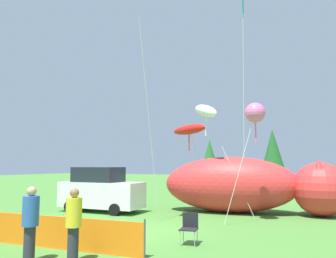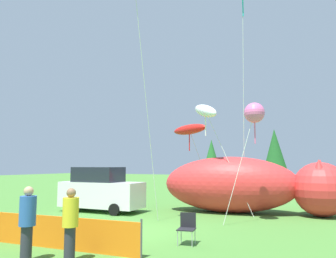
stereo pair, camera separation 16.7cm
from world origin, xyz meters
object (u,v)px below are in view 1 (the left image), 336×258
Objects in this scene: kite_pink_octopus at (255,113)px; kite_red_lizard at (189,130)px; inflatable_cat at (247,187)px; kite_white_ghost at (206,111)px; parked_car at (101,190)px; folding_chair at (189,226)px; spectator_in_grey_shirt at (30,221)px; spectator_in_white_shirt at (74,222)px.

kite_red_lizard is (-4.94, 4.45, -0.03)m from kite_pink_octopus.
inflatable_cat is 4.36m from kite_white_ghost.
inflatable_cat is at bearing -23.55° from kite_red_lizard.
parked_car reaches higher than folding_chair.
spectator_in_grey_shirt is 0.37× the size of kite_pink_octopus.
kite_white_ghost reaches higher than kite_pink_octopus.
inflatable_cat reaches higher than folding_chair.
parked_car is 2.45× the size of spectator_in_white_shirt.
spectator_in_grey_shirt is (-0.97, -0.48, 0.02)m from spectator_in_white_shirt.
kite_white_ghost is (2.02, -2.52, 0.63)m from kite_red_lizard.
kite_red_lizard is (-3.87, 1.69, 3.23)m from inflatable_cat.
inflatable_cat is at bearing 24.13° from kite_white_ghost.
kite_white_ghost is (-1.77, 6.32, 4.60)m from folding_chair.
kite_white_ghost reaches higher than spectator_in_grey_shirt.
folding_chair is 6.05m from kite_pink_octopus.
kite_white_ghost is (-2.92, 1.93, 0.59)m from kite_pink_octopus.
spectator_in_white_shirt reaches higher than folding_chair.
inflatable_cat is at bearing 79.45° from spectator_in_white_shirt.
spectator_in_white_shirt is 12.56m from kite_red_lizard.
spectator_in_grey_shirt is at bearing -153.45° from spectator_in_white_shirt.
spectator_in_grey_shirt is 12.90m from kite_red_lizard.
kite_pink_octopus is 0.86× the size of kite_white_ghost.
kite_red_lizard is (2.98, 4.61, 3.43)m from parked_car.
kite_pink_octopus is (7.92, 0.16, 3.46)m from parked_car.
kite_white_ghost reaches higher than inflatable_cat.
spectator_in_white_shirt is at bearing -111.74° from kite_pink_octopus.
parked_car is at bearing -157.29° from kite_white_ghost.
inflatable_cat is 1.83× the size of kite_red_lizard.
folding_chair is 0.50× the size of spectator_in_grey_shirt.
kite_pink_octopus is at bearing 68.26° from spectator_in_white_shirt.
kite_pink_octopus is at bearing -2.11° from parked_car.
kite_pink_octopus is (1.07, -2.76, 3.26)m from inflatable_cat.
kite_red_lizard is 0.84× the size of kite_white_ghost.
spectator_in_grey_shirt is (-2.78, -3.54, 0.47)m from folding_chair.
kite_pink_octopus is at bearing 63.59° from spectator_in_grey_shirt.
spectator_in_white_shirt is (-1.82, -3.06, 0.45)m from folding_chair.
kite_pink_octopus is 3.55m from kite_white_ghost.
parked_car is at bearing -122.89° from kite_red_lizard.
inflatable_cat is 1.80× the size of kite_pink_octopus.
parked_car is at bearing 117.17° from spectator_in_grey_shirt.
kite_white_ghost is (5.00, 2.09, 4.05)m from parked_car.
kite_pink_octopus reaches higher than kite_red_lizard.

